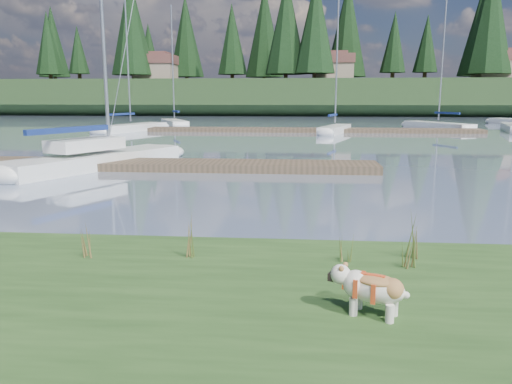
# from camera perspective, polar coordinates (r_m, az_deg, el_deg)

# --- Properties ---
(ground) EXTENTS (200.00, 200.00, 0.00)m
(ground) POSITION_cam_1_polar(r_m,az_deg,el_deg) (39.89, 3.54, 6.88)
(ground) COLOR #7F8FAB
(ground) RESTS_ON ground
(ridge) EXTENTS (200.00, 20.00, 5.00)m
(ridge) POSITION_cam_1_polar(r_m,az_deg,el_deg) (82.79, 4.39, 10.65)
(ridge) COLOR black
(ridge) RESTS_ON ground
(bulldog) EXTENTS (0.90, 0.59, 0.53)m
(bulldog) POSITION_cam_1_polar(r_m,az_deg,el_deg) (5.78, 13.13, -10.51)
(bulldog) COLOR silver
(bulldog) RESTS_ON bank
(sailboat_main) EXTENTS (5.48, 8.98, 13.04)m
(sailboat_main) POSITION_cam_1_polar(r_m,az_deg,el_deg) (21.07, -16.50, 4.04)
(sailboat_main) COLOR white
(sailboat_main) RESTS_ON ground
(dock_near) EXTENTS (16.00, 2.00, 0.30)m
(dock_near) POSITION_cam_1_polar(r_m,az_deg,el_deg) (19.62, -9.93, 3.06)
(dock_near) COLOR #4C3D2C
(dock_near) RESTS_ON ground
(dock_far) EXTENTS (26.00, 2.20, 0.30)m
(dock_far) POSITION_cam_1_polar(r_m,az_deg,el_deg) (39.88, 6.44, 7.04)
(dock_far) COLOR #4C3D2C
(dock_far) RESTS_ON ground
(sailboat_bg_0) EXTENTS (4.53, 8.47, 12.17)m
(sailboat_bg_0) POSITION_cam_1_polar(r_m,az_deg,el_deg) (42.27, -13.46, 7.26)
(sailboat_bg_0) COLOR white
(sailboat_bg_0) RESTS_ON ground
(sailboat_bg_1) EXTENTS (4.40, 7.30, 11.07)m
(sailboat_bg_1) POSITION_cam_1_polar(r_m,az_deg,el_deg) (48.96, -9.44, 7.87)
(sailboat_bg_1) COLOR white
(sailboat_bg_1) RESTS_ON ground
(sailboat_bg_2) EXTENTS (3.15, 6.59, 9.93)m
(sailboat_bg_2) POSITION_cam_1_polar(r_m,az_deg,el_deg) (39.35, 9.19, 7.19)
(sailboat_bg_2) COLOR white
(sailboat_bg_2) RESTS_ON ground
(sailboat_bg_3) EXTENTS (5.12, 7.84, 11.79)m
(sailboat_bg_3) POSITION_cam_1_polar(r_m,az_deg,el_deg) (46.49, 19.50, 7.25)
(sailboat_bg_3) COLOR white
(sailboat_bg_3) RESTS_ON ground
(weed_0) EXTENTS (0.17, 0.14, 0.68)m
(weed_0) POSITION_cam_1_polar(r_m,az_deg,el_deg) (7.63, -7.58, -5.41)
(weed_0) COLOR #475B23
(weed_0) RESTS_ON bank
(weed_1) EXTENTS (0.17, 0.14, 0.40)m
(weed_1) POSITION_cam_1_polar(r_m,az_deg,el_deg) (7.56, 10.36, -6.55)
(weed_1) COLOR #475B23
(weed_1) RESTS_ON bank
(weed_2) EXTENTS (0.17, 0.14, 0.75)m
(weed_2) POSITION_cam_1_polar(r_m,az_deg,el_deg) (7.89, 17.65, -5.06)
(weed_2) COLOR #475B23
(weed_2) RESTS_ON bank
(weed_3) EXTENTS (0.17, 0.14, 0.55)m
(weed_3) POSITION_cam_1_polar(r_m,az_deg,el_deg) (8.03, -18.57, -5.45)
(weed_3) COLOR #475B23
(weed_3) RESTS_ON bank
(weed_4) EXTENTS (0.17, 0.14, 0.52)m
(weed_4) POSITION_cam_1_polar(r_m,az_deg,el_deg) (7.47, 17.10, -6.69)
(weed_4) COLOR #475B23
(weed_4) RESTS_ON bank
(mud_lip) EXTENTS (60.00, 0.50, 0.14)m
(mud_lip) POSITION_cam_1_polar(r_m,az_deg,el_deg) (8.67, -2.16, -7.21)
(mud_lip) COLOR #33281C
(mud_lip) RESTS_ON ground
(conifer_1) EXTENTS (4.40, 4.40, 11.30)m
(conifer_1) POSITION_cam_1_polar(r_m,az_deg,el_deg) (91.01, -22.66, 15.43)
(conifer_1) COLOR #382619
(conifer_1) RESTS_ON ridge
(conifer_2) EXTENTS (6.60, 6.60, 16.05)m
(conifer_2) POSITION_cam_1_polar(r_m,az_deg,el_deg) (82.73, -14.07, 18.04)
(conifer_2) COLOR #382619
(conifer_2) RESTS_ON ridge
(conifer_3) EXTENTS (4.84, 4.84, 12.25)m
(conifer_3) POSITION_cam_1_polar(r_m,az_deg,el_deg) (83.01, -2.77, 17.06)
(conifer_3) COLOR #382619
(conifer_3) RESTS_ON ridge
(conifer_4) EXTENTS (6.16, 6.16, 15.10)m
(conifer_4) POSITION_cam_1_polar(r_m,az_deg,el_deg) (76.50, 6.81, 18.55)
(conifer_4) COLOR #382619
(conifer_4) RESTS_ON ridge
(conifer_5) EXTENTS (3.96, 3.96, 10.35)m
(conifer_5) POSITION_cam_1_polar(r_m,az_deg,el_deg) (81.39, 15.51, 16.17)
(conifer_5) COLOR #382619
(conifer_5) RESTS_ON ridge
(conifer_6) EXTENTS (7.04, 7.04, 17.00)m
(conifer_6) POSITION_cam_1_polar(r_m,az_deg,el_deg) (83.08, 25.17, 17.65)
(conifer_6) COLOR #382619
(conifer_6) RESTS_ON ridge
(house_0) EXTENTS (6.30, 5.30, 4.65)m
(house_0) POSITION_cam_1_polar(r_m,az_deg,el_deg) (83.17, -11.40, 13.80)
(house_0) COLOR gray
(house_0) RESTS_ON ridge
(house_1) EXTENTS (6.30, 5.30, 4.65)m
(house_1) POSITION_cam_1_polar(r_m,az_deg,el_deg) (81.06, 8.79, 13.96)
(house_1) COLOR gray
(house_1) RESTS_ON ridge
(house_2) EXTENTS (6.30, 5.30, 4.65)m
(house_2) POSITION_cam_1_polar(r_m,az_deg,el_deg) (84.05, 25.87, 12.91)
(house_2) COLOR gray
(house_2) RESTS_ON ridge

